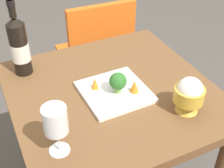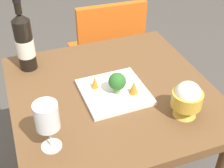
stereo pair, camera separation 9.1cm
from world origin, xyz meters
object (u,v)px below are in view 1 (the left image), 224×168
object	(u,v)px
wine_bottle	(19,46)
rice_bowl	(189,94)
chair_near_window	(98,50)
carrot_garnish_left	(134,86)
carrot_garnish_right	(95,83)
wine_glass	(55,121)
broccoli_floret	(118,82)
serving_plate	(115,92)

from	to	relation	value
wine_bottle	rice_bowl	world-z (taller)	wine_bottle
wine_bottle	rice_bowl	xyz separation A→B (m)	(-0.49, 0.50, -0.05)
chair_near_window	carrot_garnish_left	bearing A→B (deg)	-99.38
carrot_garnish_right	wine_glass	bearing A→B (deg)	46.49
wine_glass	carrot_garnish_left	xyz separation A→B (m)	(-0.35, -0.15, -0.09)
broccoli_floret	carrot_garnish_left	world-z (taller)	broccoli_floret
chair_near_window	broccoli_floret	size ratio (longest dim) A/B	9.91
carrot_garnish_right	wine_bottle	bearing A→B (deg)	-48.92
chair_near_window	serving_plate	xyz separation A→B (m)	(0.21, 0.67, 0.22)
broccoli_floret	carrot_garnish_right	xyz separation A→B (m)	(0.07, -0.06, -0.02)
broccoli_floret	carrot_garnish_left	distance (m)	0.07
rice_bowl	serving_plate	xyz separation A→B (m)	(0.20, -0.20, -0.07)
broccoli_floret	carrot_garnish_right	world-z (taller)	broccoli_floret
chair_near_window	rice_bowl	world-z (taller)	rice_bowl
chair_near_window	wine_bottle	size ratio (longest dim) A/B	2.60
wine_glass	rice_bowl	bearing A→B (deg)	178.47
wine_glass	serving_plate	bearing A→B (deg)	-146.63
chair_near_window	carrot_garnish_left	xyz separation A→B (m)	(0.15, 0.71, 0.26)
carrot_garnish_left	chair_near_window	bearing A→B (deg)	-101.58
serving_plate	carrot_garnish_left	size ratio (longest dim) A/B	4.81
chair_near_window	carrot_garnish_right	xyz separation A→B (m)	(0.28, 0.63, 0.26)
wine_bottle	carrot_garnish_right	world-z (taller)	wine_bottle
broccoli_floret	carrot_garnish_left	bearing A→B (deg)	156.42
chair_near_window	wine_glass	bearing A→B (deg)	-117.79
chair_near_window	carrot_garnish_right	world-z (taller)	chair_near_window
wine_glass	broccoli_floret	size ratio (longest dim) A/B	2.09
rice_bowl	carrot_garnish_right	xyz separation A→B (m)	(0.26, -0.25, -0.03)
serving_plate	rice_bowl	bearing A→B (deg)	134.26
chair_near_window	carrot_garnish_left	distance (m)	0.77
carrot_garnish_left	carrot_garnish_right	size ratio (longest dim) A/B	1.05
wine_glass	broccoli_floret	world-z (taller)	wine_glass
carrot_garnish_left	wine_glass	bearing A→B (deg)	22.95
chair_near_window	carrot_garnish_right	size ratio (longest dim) A/B	16.83
carrot_garnish_left	carrot_garnish_right	world-z (taller)	carrot_garnish_left
wine_bottle	rice_bowl	size ratio (longest dim) A/B	2.30
chair_near_window	broccoli_floret	distance (m)	0.77
rice_bowl	broccoli_floret	world-z (taller)	rice_bowl
wine_bottle	carrot_garnish_left	bearing A→B (deg)	135.99
carrot_garnish_left	broccoli_floret	bearing A→B (deg)	-23.58
carrot_garnish_left	carrot_garnish_right	bearing A→B (deg)	-33.18
wine_glass	broccoli_floret	distance (m)	0.35
wine_glass	carrot_garnish_left	world-z (taller)	wine_glass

